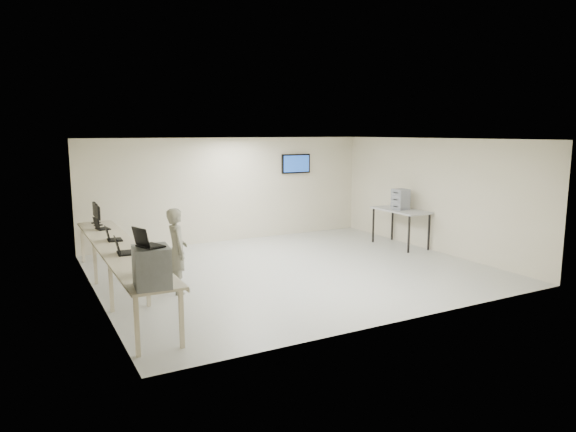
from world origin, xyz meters
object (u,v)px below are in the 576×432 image
soldier (177,251)px  equipment_box (152,267)px  side_table (401,212)px  workbench (119,250)px

soldier → equipment_box: bearing=162.3°
soldier → side_table: size_ratio=0.98×
equipment_box → workbench: bearing=94.5°
workbench → soldier: 1.03m
workbench → soldier: (0.95, -0.39, -0.03)m
workbench → soldier: size_ratio=3.79×
side_table → workbench: bearing=-174.2°
equipment_box → side_table: 8.04m
workbench → side_table: (7.19, 0.72, 0.07)m
workbench → equipment_box: (-0.06, -2.75, 0.35)m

